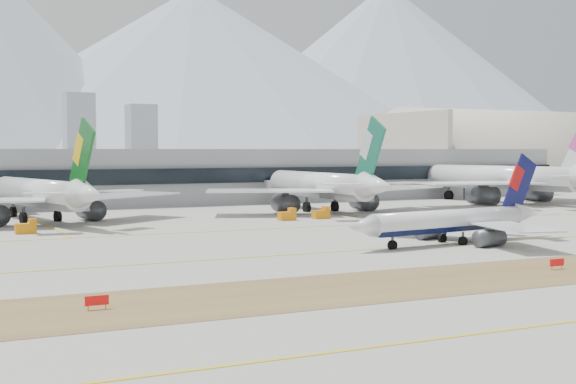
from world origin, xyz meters
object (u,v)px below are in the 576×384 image
taxiing_airliner (456,222)px  hangar (497,188)px  widebody_cathay (323,187)px  terminal (109,176)px  widebody_china_air (507,179)px  widebody_eva (42,195)px

taxiing_airliner → hangar: 189.57m
taxiing_airliner → widebody_cathay: 67.58m
taxiing_airliner → terminal: (-25.84, 118.97, 4.05)m
widebody_china_air → widebody_eva: bearing=81.8°
terminal → hangar: hangar is taller
widebody_cathay → taxiing_airliner: bearing=170.4°
taxiing_airliner → widebody_eva: size_ratio=0.74×
widebody_eva → terminal: 58.95m
taxiing_airliner → widebody_eva: widebody_eva is taller
widebody_eva → taxiing_airliner: bearing=-152.8°
widebody_eva → widebody_cathay: bearing=-101.1°
hangar → taxiing_airliner: bearing=-132.8°
widebody_eva → hangar: bearing=-79.2°
widebody_eva → hangar: size_ratio=0.63×
widebody_eva → hangar: hangar is taller
taxiing_airliner → terminal: terminal is taller
widebody_china_air → terminal: widebody_china_air is taller
widebody_cathay → widebody_china_air: (60.86, 5.02, 0.63)m
terminal → hangar: 156.05m
widebody_eva → widebody_china_air: widebody_china_air is taller
widebody_cathay → hangar: size_ratio=0.69×
widebody_china_air → terminal: size_ratio=0.24×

